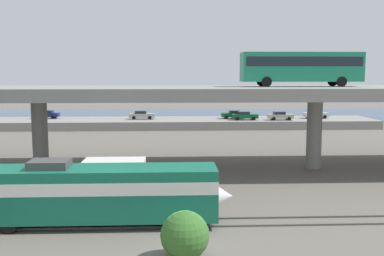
{
  "coord_description": "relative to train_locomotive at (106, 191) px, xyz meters",
  "views": [
    {
      "loc": [
        -0.56,
        -22.72,
        9.45
      ],
      "look_at": [
        1.22,
        18.3,
        4.36
      ],
      "focal_mm": 40.7,
      "sensor_mm": 36.0,
      "label": 1
    }
  ],
  "objects": [
    {
      "name": "shrub_right",
      "position": [
        4.81,
        -5.34,
        -0.93
      ],
      "size": [
        2.53,
        2.53,
        2.53
      ],
      "primitive_type": "sphere",
      "color": "#336727",
      "rests_on": "ground_plane"
    },
    {
      "name": "parked_car_0",
      "position": [
        -1.36,
        51.1,
        0.04
      ],
      "size": [
        4.54,
        1.89,
        1.5
      ],
      "color": "#9E998C",
      "rests_on": "pier_parking_lot"
    },
    {
      "name": "train_locomotive",
      "position": [
        0.0,
        0.0,
        0.0
      ],
      "size": [
        16.5,
        3.04,
        4.18
      ],
      "color": "#14664C",
      "rests_on": "ground_plane"
    },
    {
      "name": "rail_strip_near",
      "position": [
        4.81,
        -0.74,
        -2.13
      ],
      "size": [
        110.0,
        0.12,
        0.12
      ],
      "primitive_type": "cube",
      "color": "#59544C",
      "rests_on": "ground_plane"
    },
    {
      "name": "service_truck_east",
      "position": [
        0.67,
        5.82,
        -0.56
      ],
      "size": [
        6.8,
        2.46,
        3.04
      ],
      "color": "maroon",
      "rests_on": "ground_plane"
    },
    {
      "name": "parked_car_5",
      "position": [
        30.25,
        51.23,
        0.04
      ],
      "size": [
        4.43,
        1.87,
        1.5
      ],
      "color": "#B7B7BC",
      "rests_on": "pier_parking_lot"
    },
    {
      "name": "rail_strip_far",
      "position": [
        4.81,
        0.74,
        -2.13
      ],
      "size": [
        110.0,
        0.12,
        0.12
      ],
      "primitive_type": "cube",
      "color": "#59544C",
      "rests_on": "ground_plane"
    },
    {
      "name": "harbor_water",
      "position": [
        4.81,
        74.0,
        -2.19
      ],
      "size": [
        140.0,
        36.0,
        0.01
      ],
      "primitive_type": "cube",
      "color": "navy",
      "rests_on": "ground_plane"
    },
    {
      "name": "parked_car_1",
      "position": [
        16.79,
        48.87,
        0.04
      ],
      "size": [
        4.53,
        1.87,
        1.5
      ],
      "color": "#0C4C26",
      "rests_on": "pier_parking_lot"
    },
    {
      "name": "parked_car_3",
      "position": [
        15.14,
        51.3,
        0.04
      ],
      "size": [
        4.23,
        1.93,
        1.5
      ],
      "rotation": [
        0.0,
        0.0,
        3.14
      ],
      "color": "#0C4C26",
      "rests_on": "pier_parking_lot"
    },
    {
      "name": "pier_parking_lot",
      "position": [
        4.81,
        51.0,
        -1.46
      ],
      "size": [
        70.93,
        10.42,
        1.46
      ],
      "primitive_type": "cube",
      "color": "gray",
      "rests_on": "ground_plane"
    },
    {
      "name": "parked_car_4",
      "position": [
        -18.76,
        52.91,
        0.04
      ],
      "size": [
        4.57,
        1.86,
        1.5
      ],
      "rotation": [
        0.0,
        0.0,
        3.14
      ],
      "color": "navy",
      "rests_on": "pier_parking_lot"
    },
    {
      "name": "ground_plane",
      "position": [
        4.81,
        -4.0,
        -2.19
      ],
      "size": [
        260.0,
        260.0,
        0.0
      ],
      "primitive_type": "plane",
      "color": "#605B54"
    },
    {
      "name": "parked_car_2",
      "position": [
        23.01,
        48.44,
        0.04
      ],
      "size": [
        4.37,
        1.89,
        1.5
      ],
      "color": "#9E998C",
      "rests_on": "pier_parking_lot"
    },
    {
      "name": "highway_overpass",
      "position": [
        4.81,
        16.0,
        5.28
      ],
      "size": [
        96.0,
        12.82,
        8.21
      ],
      "color": "gray",
      "rests_on": "ground_plane"
    },
    {
      "name": "transit_bus_on_overpass",
      "position": [
        17.08,
        16.76,
        8.08
      ],
      "size": [
        12.0,
        2.68,
        3.4
      ],
      "rotation": [
        0.0,
        0.0,
        3.14
      ],
      "color": "#197A56",
      "rests_on": "highway_overpass"
    }
  ]
}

